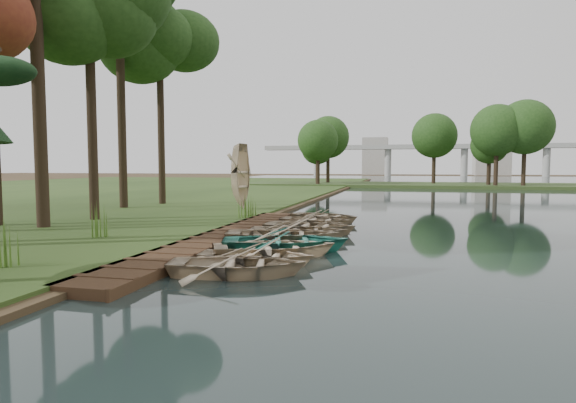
% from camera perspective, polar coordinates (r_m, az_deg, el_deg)
% --- Properties ---
extents(ground, '(300.00, 300.00, 0.00)m').
position_cam_1_polar(ground, '(17.22, -2.88, -5.02)').
color(ground, '#3D2F1D').
extents(boardwalk, '(1.60, 16.00, 0.30)m').
position_cam_1_polar(boardwalk, '(17.71, -7.86, -4.30)').
color(boardwalk, '#382415').
rests_on(boardwalk, ground).
extents(peninsula, '(50.00, 14.00, 0.45)m').
position_cam_1_polar(peninsula, '(66.40, 16.46, 1.86)').
color(peninsula, '#32461F').
rests_on(peninsula, ground).
extents(far_trees, '(45.60, 5.60, 8.80)m').
position_cam_1_polar(far_trees, '(66.38, 13.68, 7.27)').
color(far_trees, black).
rests_on(far_trees, peninsula).
extents(bridge, '(95.90, 4.00, 8.60)m').
position_cam_1_polar(bridge, '(136.55, 16.97, 5.85)').
color(bridge, '#A5A5A0').
rests_on(bridge, ground).
extents(building_a, '(10.00, 8.00, 18.00)m').
position_cam_1_polar(building_a, '(158.41, 23.02, 6.15)').
color(building_a, '#A5A5A0').
rests_on(building_a, ground).
extents(building_b, '(8.00, 8.00, 12.00)m').
position_cam_1_polar(building_b, '(161.61, 10.30, 5.30)').
color(building_b, '#A5A5A0').
rests_on(building_b, ground).
extents(rowboat_0, '(3.87, 3.12, 0.71)m').
position_cam_1_polar(rowboat_0, '(12.06, -5.98, -7.08)').
color(rowboat_0, '#C8B191').
rests_on(rowboat_0, water).
extents(rowboat_1, '(3.31, 2.48, 0.65)m').
position_cam_1_polar(rowboat_1, '(13.25, -3.76, -6.16)').
color(rowboat_1, '#C8B191').
rests_on(rowboat_1, water).
extents(rowboat_2, '(4.43, 3.89, 0.76)m').
position_cam_1_polar(rowboat_2, '(14.32, -1.54, -5.15)').
color(rowboat_2, '#C8B191').
rests_on(rowboat_2, water).
extents(rowboat_3, '(4.61, 3.85, 0.82)m').
position_cam_1_polar(rowboat_3, '(15.17, -0.25, -4.51)').
color(rowboat_3, '#2D7D6C').
rests_on(rowboat_3, water).
extents(rowboat_4, '(4.48, 3.62, 0.82)m').
position_cam_1_polar(rowboat_4, '(16.74, -0.59, -3.68)').
color(rowboat_4, '#C8B191').
rests_on(rowboat_4, water).
extents(rowboat_5, '(3.91, 2.98, 0.76)m').
position_cam_1_polar(rowboat_5, '(17.89, 1.32, -3.28)').
color(rowboat_5, '#C8B191').
rests_on(rowboat_5, water).
extents(rowboat_6, '(3.80, 2.78, 0.77)m').
position_cam_1_polar(rowboat_6, '(19.25, 2.57, -2.73)').
color(rowboat_6, '#C8B191').
rests_on(rowboat_6, water).
extents(rowboat_7, '(3.30, 2.55, 0.63)m').
position_cam_1_polar(rowboat_7, '(20.64, 2.34, -2.46)').
color(rowboat_7, '#C8B191').
rests_on(rowboat_7, water).
extents(rowboat_8, '(3.44, 2.62, 0.67)m').
position_cam_1_polar(rowboat_8, '(21.84, 3.30, -2.04)').
color(rowboat_8, '#C8B191').
rests_on(rowboat_8, water).
extents(rowboat_9, '(3.99, 3.34, 0.71)m').
position_cam_1_polar(rowboat_9, '(23.39, 4.35, -1.58)').
color(rowboat_9, '#C8B191').
rests_on(rowboat_9, water).
extents(stored_rowboat, '(3.99, 3.04, 0.77)m').
position_cam_1_polar(stored_rowboat, '(27.66, -5.46, -0.10)').
color(stored_rowboat, '#C8B191').
rests_on(stored_rowboat, bank).
extents(tree_4, '(4.52, 4.52, 11.52)m').
position_cam_1_polar(tree_4, '(24.93, -22.56, 20.28)').
color(tree_4, black).
rests_on(tree_4, bank).
extents(tree_5, '(6.07, 6.07, 14.56)m').
position_cam_1_polar(tree_5, '(31.64, -19.43, 21.33)').
color(tree_5, black).
rests_on(tree_5, bank).
extents(tree_6, '(4.77, 4.77, 11.87)m').
position_cam_1_polar(tree_6, '(33.41, -14.98, 16.67)').
color(tree_6, black).
rests_on(tree_6, bank).
extents(reeds_0, '(0.60, 0.60, 1.06)m').
position_cam_1_polar(reeds_0, '(13.77, -30.46, -4.43)').
color(reeds_0, '#3F661E').
rests_on(reeds_0, bank).
extents(reeds_1, '(0.60, 0.60, 1.13)m').
position_cam_1_polar(reeds_1, '(17.75, -21.57, -2.21)').
color(reeds_1, '#3F661E').
rests_on(reeds_1, bank).
extents(reeds_2, '(0.60, 0.60, 1.00)m').
position_cam_1_polar(reeds_2, '(23.03, -5.23, -0.68)').
color(reeds_2, '#3F661E').
rests_on(reeds_2, bank).
extents(reeds_3, '(0.60, 0.60, 0.91)m').
position_cam_1_polar(reeds_3, '(23.81, -4.58, -0.63)').
color(reeds_3, '#3F661E').
rests_on(reeds_3, bank).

